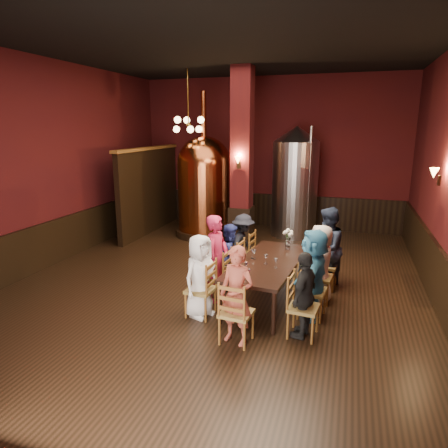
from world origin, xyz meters
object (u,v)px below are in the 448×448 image
(copper_kettle, at_px, (205,185))
(steel_vessel, at_px, (295,182))
(rose_vase, at_px, (288,235))
(person_2, at_px, (231,256))
(dining_table, at_px, (268,264))
(person_1, at_px, (217,258))
(person_0, at_px, (200,276))

(copper_kettle, bearing_deg, steel_vessel, 17.50)
(rose_vase, bearing_deg, copper_kettle, 134.35)
(person_2, bearing_deg, copper_kettle, 24.24)
(dining_table, bearing_deg, person_2, 158.78)
(person_1, relative_size, rose_vase, 4.40)
(person_0, xyz_separation_m, steel_vessel, (0.74, 5.54, 0.84))
(person_1, bearing_deg, rose_vase, -33.35)
(copper_kettle, distance_m, steel_vessel, 2.55)
(dining_table, xyz_separation_m, person_1, (-0.88, -0.25, 0.10))
(dining_table, xyz_separation_m, copper_kettle, (-2.62, 3.86, 0.76))
(steel_vessel, distance_m, rose_vase, 3.70)
(steel_vessel, bearing_deg, person_2, -98.32)
(person_0, relative_size, rose_vase, 3.90)
(person_2, relative_size, copper_kettle, 0.32)
(dining_table, bearing_deg, copper_kettle, 129.69)
(person_0, height_order, steel_vessel, steel_vessel)
(person_0, distance_m, steel_vessel, 5.65)
(dining_table, bearing_deg, steel_vessel, 97.94)
(person_0, bearing_deg, person_2, 17.01)
(person_0, bearing_deg, copper_kettle, 41.91)
(person_1, bearing_deg, dining_table, -66.85)
(person_2, bearing_deg, rose_vase, -63.48)
(person_0, distance_m, rose_vase, 2.23)
(dining_table, bearing_deg, person_1, -158.78)
(dining_table, xyz_separation_m, steel_vessel, (-0.20, 4.63, 0.85))
(person_1, xyz_separation_m, rose_vase, (1.06, 1.23, 0.20))
(person_0, distance_m, person_2, 1.33)
(person_2, distance_m, steel_vessel, 4.36)
(dining_table, distance_m, person_1, 0.92)
(person_0, height_order, rose_vase, person_0)
(dining_table, height_order, steel_vessel, steel_vessel)
(steel_vessel, relative_size, rose_vase, 8.61)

